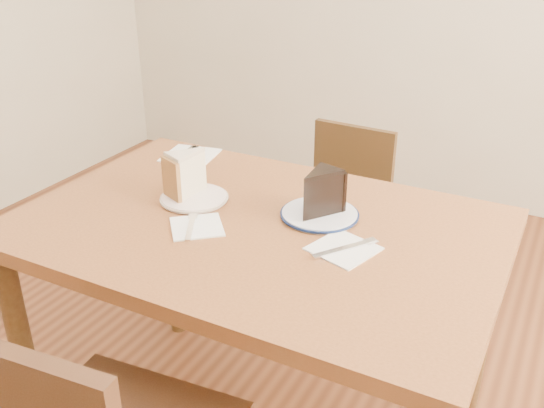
% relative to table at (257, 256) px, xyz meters
% --- Properties ---
extents(table, '(1.20, 0.80, 0.75)m').
position_rel_table_xyz_m(table, '(0.00, 0.00, 0.00)').
color(table, '#593018').
rests_on(table, ground).
extents(chair_far, '(0.39, 0.39, 0.75)m').
position_rel_table_xyz_m(chair_far, '(-0.05, 0.71, -0.23)').
color(chair_far, black).
rests_on(chair_far, ground).
extents(plate_cream, '(0.18, 0.18, 0.01)m').
position_rel_table_xyz_m(plate_cream, '(-0.21, 0.04, 0.10)').
color(plate_cream, silver).
rests_on(plate_cream, table).
extents(plate_navy, '(0.19, 0.19, 0.01)m').
position_rel_table_xyz_m(plate_navy, '(0.13, 0.11, 0.10)').
color(plate_navy, white).
rests_on(plate_navy, table).
extents(carrot_cake, '(0.11, 0.13, 0.11)m').
position_rel_table_xyz_m(carrot_cake, '(-0.23, 0.05, 0.17)').
color(carrot_cake, '#F1E7C7').
rests_on(carrot_cake, plate_cream).
extents(chocolate_cake, '(0.11, 0.13, 0.10)m').
position_rel_table_xyz_m(chocolate_cake, '(0.13, 0.09, 0.16)').
color(chocolate_cake, black).
rests_on(chocolate_cake, plate_navy).
extents(napkin_cream, '(0.18, 0.18, 0.00)m').
position_rel_table_xyz_m(napkin_cream, '(-0.12, -0.09, 0.10)').
color(napkin_cream, white).
rests_on(napkin_cream, table).
extents(napkin_navy, '(0.17, 0.17, 0.00)m').
position_rel_table_xyz_m(napkin_navy, '(0.24, -0.02, 0.10)').
color(napkin_navy, white).
rests_on(napkin_navy, table).
extents(napkin_spare, '(0.18, 0.18, 0.00)m').
position_rel_table_xyz_m(napkin_spare, '(-0.41, 0.30, 0.10)').
color(napkin_spare, white).
rests_on(napkin_spare, table).
extents(fork_cream, '(0.08, 0.13, 0.00)m').
position_rel_table_xyz_m(fork_cream, '(-0.13, -0.10, 0.10)').
color(fork_cream, silver).
rests_on(fork_cream, napkin_cream).
extents(knife_navy, '(0.11, 0.15, 0.00)m').
position_rel_table_xyz_m(knife_navy, '(0.25, -0.03, 0.10)').
color(knife_navy, silver).
rests_on(knife_navy, napkin_navy).
extents(fork_spare, '(0.10, 0.12, 0.00)m').
position_rel_table_xyz_m(fork_spare, '(-0.40, 0.32, 0.10)').
color(fork_spare, silver).
rests_on(fork_spare, napkin_spare).
extents(knife_spare, '(0.03, 0.16, 0.00)m').
position_rel_table_xyz_m(knife_spare, '(-0.44, 0.29, 0.10)').
color(knife_spare, silver).
rests_on(knife_spare, napkin_spare).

